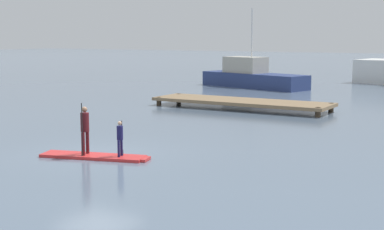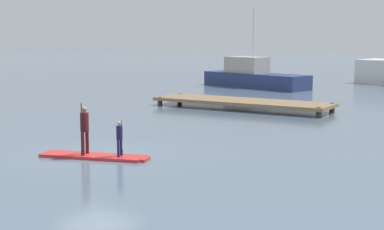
% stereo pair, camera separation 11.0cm
% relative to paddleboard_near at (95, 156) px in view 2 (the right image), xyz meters
% --- Properties ---
extents(ground_plane, '(240.00, 240.00, 0.00)m').
position_rel_paddleboard_near_xyz_m(ground_plane, '(-0.28, 0.44, -0.05)').
color(ground_plane, slate).
extents(paddleboard_near, '(3.78, 1.79, 0.10)m').
position_rel_paddleboard_near_xyz_m(paddleboard_near, '(0.00, 0.00, 0.00)').
color(paddleboard_near, red).
rests_on(paddleboard_near, ground).
extents(paddler_adult, '(0.35, 0.50, 1.76)m').
position_rel_paddleboard_near_xyz_m(paddler_adult, '(-0.33, -0.10, 0.98)').
color(paddler_adult, '#4C1419').
rests_on(paddler_adult, paddleboard_near).
extents(paddler_child_solo, '(0.25, 0.40, 1.17)m').
position_rel_paddleboard_near_xyz_m(paddler_child_solo, '(0.86, 0.26, 0.71)').
color(paddler_child_solo, '#19194C').
rests_on(paddler_child_solo, paddleboard_near).
extents(motor_boat_small_navy, '(9.45, 4.94, 6.16)m').
position_rel_paddleboard_near_xyz_m(motor_boat_small_navy, '(-6.53, 26.72, 0.80)').
color(motor_boat_small_navy, navy).
rests_on(motor_boat_small_navy, ground).
extents(floating_dock, '(10.16, 2.78, 0.48)m').
position_rel_paddleboard_near_xyz_m(floating_dock, '(-1.44, 14.18, 0.34)').
color(floating_dock, '#846B4C').
rests_on(floating_dock, ground).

